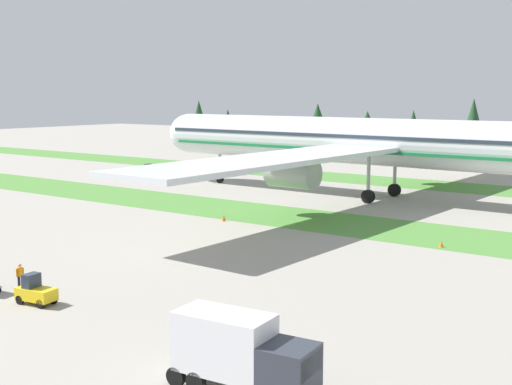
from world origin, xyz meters
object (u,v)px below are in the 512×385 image
at_px(taxiway_marker_0, 441,244).
at_px(baggage_tug, 35,292).
at_px(ground_crew_marshaller, 20,275).
at_px(pushback_tractor, 149,171).
at_px(catering_truck, 241,351).
at_px(airliner, 369,141).
at_px(taxiway_marker_1, 224,218).

bearing_deg(taxiway_marker_0, baggage_tug, -115.55).
bearing_deg(ground_crew_marshaller, pushback_tractor, -124.64).
xyz_separation_m(catering_truck, ground_crew_marshaller, (-22.72, 4.28, -1.01)).
bearing_deg(pushback_tractor, ground_crew_marshaller, 38.71).
height_order(baggage_tug, ground_crew_marshaller, baggage_tug).
xyz_separation_m(baggage_tug, pushback_tractor, (-44.07, 54.42, 0.00)).
relative_size(airliner, ground_crew_marshaller, 48.54).
distance_m(taxiway_marker_0, taxiway_marker_1, 23.50).
distance_m(airliner, pushback_tractor, 41.29).
height_order(baggage_tug, catering_truck, catering_truck).
distance_m(pushback_tractor, taxiway_marker_0, 63.42).
height_order(airliner, taxiway_marker_0, airliner).
distance_m(baggage_tug, catering_truck, 18.95).
relative_size(pushback_tractor, taxiway_marker_0, 4.69).
bearing_deg(pushback_tractor, catering_truck, 49.24).
bearing_deg(catering_truck, taxiway_marker_1, -145.77).
bearing_deg(airliner, catering_truck, -157.01).
distance_m(catering_truck, taxiway_marker_1, 42.31).
bearing_deg(pushback_tractor, taxiway_marker_0, 70.24).
bearing_deg(pushback_tractor, taxiway_marker_1, 56.87).
bearing_deg(baggage_tug, taxiway_marker_1, -172.26).
xyz_separation_m(baggage_tug, taxiway_marker_0, (15.03, 31.44, -0.53)).
relative_size(airliner, taxiway_marker_1, 124.44).
distance_m(ground_crew_marshaller, taxiway_marker_0, 35.34).
relative_size(baggage_tug, ground_crew_marshaller, 1.58).
distance_m(baggage_tug, ground_crew_marshaller, 4.32).
bearing_deg(ground_crew_marshaller, catering_truck, 97.47).
relative_size(baggage_tug, catering_truck, 0.39).
xyz_separation_m(taxiway_marker_0, taxiway_marker_1, (-23.44, -1.64, 0.06)).
height_order(ground_crew_marshaller, taxiway_marker_0, ground_crew_marshaller).
bearing_deg(taxiway_marker_1, catering_truck, -50.07).
bearing_deg(pushback_tractor, airliner, 90.00).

